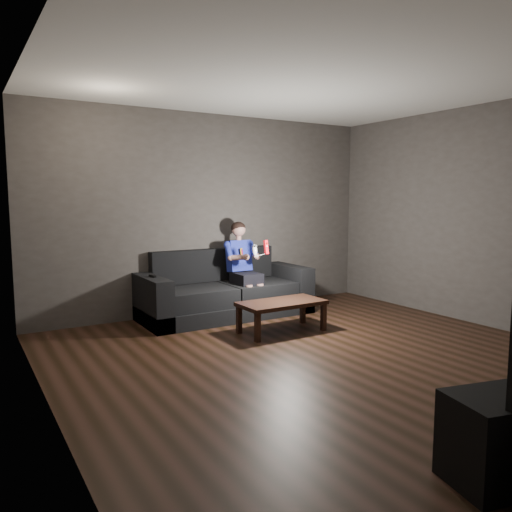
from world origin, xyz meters
TOP-DOWN VIEW (x-y plane):
  - floor at (0.00, 0.00)m, footprint 5.00×5.00m
  - back_wall at (0.00, 2.50)m, footprint 5.00×0.04m
  - left_wall at (-2.50, 0.00)m, footprint 0.04×5.00m
  - right_wall at (2.50, 0.00)m, footprint 0.04×5.00m
  - ceiling at (0.00, 0.00)m, footprint 5.00×5.00m
  - sofa at (-0.01, 2.11)m, footprint 2.26×0.97m
  - child at (0.25, 2.05)m, footprint 0.47×0.57m
  - wii_remote_red at (0.34, 1.61)m, footprint 0.05×0.07m
  - nunchuk_white at (0.17, 1.62)m, footprint 0.08×0.10m
  - wii_remote_black at (-1.02, 2.03)m, footprint 0.05×0.14m
  - coffee_table at (0.19, 1.03)m, footprint 1.02×0.52m

SIDE VIEW (x-z plane):
  - floor at x=0.00m, z-range 0.00..0.00m
  - sofa at x=-0.01m, z-range -0.15..0.72m
  - coffee_table at x=0.19m, z-range 0.13..0.50m
  - wii_remote_black at x=-1.02m, z-range 0.61..0.64m
  - child at x=0.25m, z-range 0.17..1.32m
  - nunchuk_white at x=0.17m, z-range 0.84..0.99m
  - wii_remote_red at x=0.34m, z-range 0.86..1.04m
  - back_wall at x=0.00m, z-range 0.00..2.70m
  - left_wall at x=-2.50m, z-range 0.00..2.70m
  - right_wall at x=2.50m, z-range 0.00..2.70m
  - ceiling at x=0.00m, z-range 2.69..2.71m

